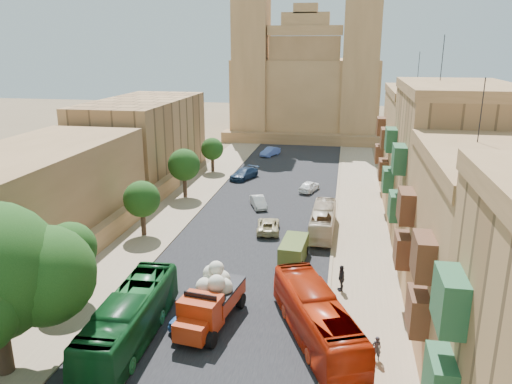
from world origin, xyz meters
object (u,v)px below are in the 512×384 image
(street_tree_d, at_px, (212,149))
(car_blue_a, at_px, (195,311))
(street_tree_c, at_px, (184,165))
(car_blue_b, at_px, (270,152))
(bus_green_north, at_px, (130,319))
(car_white_a, at_px, (258,202))
(red_truck, at_px, (210,299))
(car_dkblue, at_px, (244,174))
(church, at_px, (307,84))
(pedestrian_a, at_px, (376,348))
(pedestrian_c, at_px, (341,278))
(street_tree_b, at_px, (142,199))
(car_cream, at_px, (268,225))
(car_white_b, at_px, (309,186))
(street_tree_a, at_px, (70,249))
(bus_red_east, at_px, (317,318))
(olive_pickup, at_px, (294,251))
(bus_cream_east, at_px, (323,221))

(street_tree_d, height_order, car_blue_a, street_tree_d)
(street_tree_c, xyz_separation_m, car_blue_b, (6.19, 23.22, -3.05))
(bus_green_north, xyz_separation_m, car_white_a, (2.94, 25.90, -0.89))
(red_truck, distance_m, car_dkblue, 34.71)
(red_truck, height_order, car_white_a, red_truck)
(street_tree_d, xyz_separation_m, car_blue_b, (6.19, 11.22, -2.43))
(church, xyz_separation_m, car_blue_b, (-3.81, -19.40, -8.85))
(pedestrian_a, height_order, pedestrian_c, pedestrian_c)
(car_white_a, distance_m, pedestrian_c, 19.54)
(church, height_order, street_tree_b, church)
(car_cream, bearing_deg, car_white_b, -108.04)
(car_dkblue, bearing_deg, car_blue_a, -61.35)
(pedestrian_a, bearing_deg, street_tree_a, -22.77)
(car_cream, bearing_deg, car_blue_a, 75.76)
(car_white_a, bearing_deg, church, 66.54)
(car_blue_b, bearing_deg, bus_red_east, -55.63)
(street_tree_d, relative_size, car_blue_a, 1.13)
(street_tree_a, bearing_deg, street_tree_c, 90.00)
(bus_green_north, bearing_deg, pedestrian_c, 33.52)
(church, bearing_deg, car_white_a, -91.45)
(olive_pickup, xyz_separation_m, car_blue_b, (-7.81, 38.47, -0.18))
(bus_red_east, distance_m, car_blue_a, 7.62)
(street_tree_d, distance_m, car_dkblue, 6.36)
(church, height_order, car_blue_b, church)
(olive_pickup, height_order, car_white_b, olive_pickup)
(street_tree_b, bearing_deg, street_tree_c, 90.00)
(bus_red_east, xyz_separation_m, car_white_b, (-2.81, 30.83, -0.82))
(church, xyz_separation_m, street_tree_a, (-10.00, -66.61, -5.88))
(street_tree_a, bearing_deg, car_dkblue, 81.36)
(street_tree_b, bearing_deg, car_blue_b, 80.02)
(street_tree_a, height_order, street_tree_d, street_tree_a)
(street_tree_a, xyz_separation_m, car_dkblue, (5.00, 32.89, -2.94))
(street_tree_b, bearing_deg, car_white_a, 47.57)
(street_tree_b, height_order, car_white_a, street_tree_b)
(street_tree_a, xyz_separation_m, street_tree_c, (0.00, 24.00, 0.08))
(red_truck, relative_size, bus_green_north, 0.62)
(street_tree_d, distance_m, bus_red_east, 41.60)
(car_blue_b, bearing_deg, street_tree_d, -96.33)
(street_tree_d, xyz_separation_m, car_blue_a, (8.95, -37.42, -2.40))
(bus_red_east, xyz_separation_m, car_white_a, (-7.64, 23.85, -0.86))
(olive_pickup, bearing_deg, pedestrian_a, -64.47)
(car_white_b, bearing_deg, bus_cream_east, 116.60)
(street_tree_d, bearing_deg, red_truck, -75.09)
(car_white_a, xyz_separation_m, pedestrian_c, (8.96, -17.36, 0.36))
(olive_pickup, relative_size, car_blue_a, 1.04)
(bus_cream_east, bearing_deg, car_white_a, -40.66)
(red_truck, xyz_separation_m, car_dkblue, (-4.97, 34.34, -0.96))
(car_white_a, distance_m, car_cream, 7.21)
(street_tree_c, xyz_separation_m, car_white_a, (8.86, -2.31, -3.12))
(bus_green_north, distance_m, car_blue_b, 51.43)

